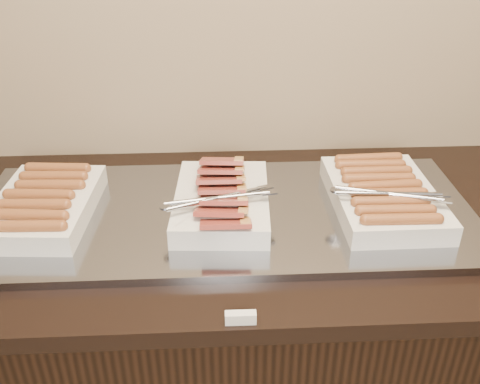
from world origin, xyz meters
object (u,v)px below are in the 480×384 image
at_px(warming_tray, 224,214).
at_px(dish_left, 44,204).
at_px(counter, 227,350).
at_px(dish_right, 383,195).
at_px(dish_center, 222,199).

bearing_deg(warming_tray, dish_left, -180.00).
xyz_separation_m(counter, dish_right, (0.38, -0.00, 0.50)).
height_order(counter, dish_left, dish_left).
distance_m(counter, dish_left, 0.65).
bearing_deg(dish_right, counter, 178.92).
distance_m(counter, dish_center, 0.50).
xyz_separation_m(warming_tray, dish_center, (-0.01, -0.00, 0.04)).
xyz_separation_m(dish_left, dish_center, (0.42, -0.00, 0.00)).
distance_m(counter, warming_tray, 0.46).
bearing_deg(counter, dish_center, -141.16).
bearing_deg(counter, warming_tray, 0.00).
relative_size(counter, dish_left, 6.04).
relative_size(warming_tray, dish_center, 3.42).
relative_size(warming_tray, dish_left, 3.52).
height_order(dish_center, dish_right, dish_center).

